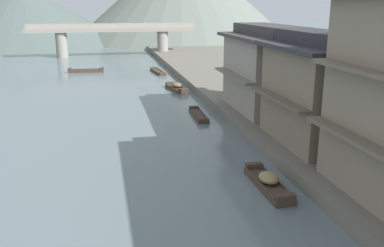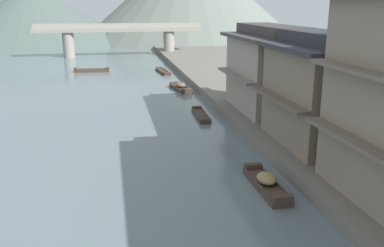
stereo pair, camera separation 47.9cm
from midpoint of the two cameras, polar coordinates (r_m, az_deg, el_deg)
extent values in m
cube|color=#6B665B|center=(36.88, 16.25, 2.88)|extent=(18.00, 110.00, 0.71)
cube|color=#423328|center=(19.96, 9.61, -8.28)|extent=(0.99, 4.00, 0.28)
cube|color=#423328|center=(21.44, 7.80, -5.69)|extent=(0.87, 0.37, 0.25)
cube|color=#423328|center=(18.32, 11.83, -9.77)|extent=(0.87, 0.37, 0.25)
cube|color=#423328|center=(19.74, 8.44, -7.94)|extent=(0.11, 3.50, 0.08)
cube|color=#423328|center=(20.05, 10.81, -7.66)|extent=(0.11, 3.50, 0.08)
ellipsoid|color=olive|center=(19.81, 9.66, -7.28)|extent=(0.87, 1.22, 0.48)
cube|color=#423328|center=(41.93, -2.45, 4.71)|extent=(1.73, 4.19, 0.28)
cube|color=#423328|center=(43.64, -3.28, 5.49)|extent=(1.00, 0.52, 0.25)
cube|color=#423328|center=(40.14, -1.55, 4.60)|extent=(1.00, 0.52, 0.25)
cube|color=#423328|center=(41.74, -3.09, 4.90)|extent=(0.68, 3.53, 0.08)
cube|color=#423328|center=(42.06, -1.82, 5.00)|extent=(0.68, 3.53, 0.08)
ellipsoid|color=brown|center=(41.86, -2.45, 5.25)|extent=(1.17, 1.48, 0.53)
cube|color=#423328|center=(52.92, -4.88, 6.97)|extent=(1.44, 4.94, 0.22)
cube|color=#423328|center=(55.09, -5.47, 7.53)|extent=(0.84, 0.45, 0.20)
cube|color=#423328|center=(50.70, -4.26, 6.84)|extent=(0.84, 0.45, 0.20)
cube|color=#423328|center=(52.80, -5.32, 7.11)|extent=(0.58, 4.35, 0.08)
cube|color=#423328|center=(52.99, -4.46, 7.16)|extent=(0.58, 4.35, 0.08)
cube|color=#423328|center=(54.99, -14.43, 6.90)|extent=(4.38, 1.34, 0.29)
cube|color=#423328|center=(55.21, -16.54, 7.07)|extent=(0.43, 0.96, 0.26)
cube|color=#423328|center=(54.77, -12.35, 7.29)|extent=(0.43, 0.96, 0.26)
cube|color=#423328|center=(54.49, -14.50, 7.02)|extent=(3.81, 0.35, 0.08)
cube|color=#423328|center=(55.44, -14.39, 7.17)|extent=(3.81, 0.35, 0.08)
cube|color=#423328|center=(31.90, 0.46, 1.09)|extent=(0.99, 4.18, 0.19)
cube|color=#423328|center=(33.70, -0.13, 2.21)|extent=(0.76, 0.39, 0.17)
cube|color=#423328|center=(30.03, 1.13, 0.50)|extent=(0.76, 0.39, 0.17)
cube|color=#423328|center=(31.81, -0.21, 1.30)|extent=(0.22, 3.66, 0.08)
cube|color=#423328|center=(31.94, 1.13, 1.35)|extent=(0.22, 3.66, 0.08)
cube|color=#6E6151|center=(17.05, 20.29, -1.94)|extent=(0.70, 6.24, 0.16)
cube|color=#6E6151|center=(16.49, 21.15, 6.70)|extent=(0.70, 6.24, 0.16)
cube|color=#7F705B|center=(24.28, 16.27, 3.52)|extent=(4.21, 6.53, 5.20)
cube|color=brown|center=(23.23, 10.92, 3.33)|extent=(0.70, 6.53, 0.16)
cube|color=#2D2D33|center=(23.88, 16.78, 9.90)|extent=(5.11, 7.43, 0.24)
cube|color=#2D2D33|center=(23.84, 16.87, 11.02)|extent=(2.52, 7.43, 0.70)
cube|color=gray|center=(31.41, 9.58, 6.62)|extent=(4.37, 7.29, 5.20)
cube|color=gray|center=(30.58, 5.13, 6.53)|extent=(0.70, 7.29, 0.16)
cube|color=#3D3838|center=(31.10, 9.81, 11.57)|extent=(5.27, 8.19, 0.24)
cube|color=#3D3838|center=(31.08, 9.86, 12.43)|extent=(2.62, 8.19, 0.70)
cube|color=gray|center=(70.73, -10.92, 12.37)|extent=(27.06, 2.40, 0.60)
cylinder|color=gray|center=(71.15, -17.46, 10.11)|extent=(1.80, 1.80, 3.98)
cylinder|color=gray|center=(71.56, -4.20, 10.81)|extent=(1.80, 1.80, 3.98)
cube|color=gray|center=(71.69, -10.97, 12.93)|extent=(27.06, 0.30, 0.70)
cone|color=#4C5B56|center=(102.14, -21.97, 13.55)|extent=(45.73, 45.73, 12.20)
camera|label=1|loc=(0.24, -90.59, -0.17)|focal=39.29mm
camera|label=2|loc=(0.24, 89.41, 0.17)|focal=39.29mm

